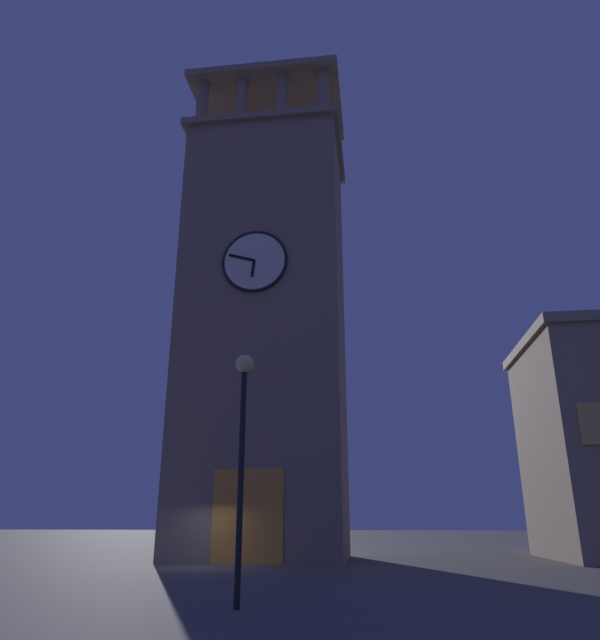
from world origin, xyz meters
name	(u,v)px	position (x,y,z in m)	size (l,w,h in m)	color
ground_plane	(197,567)	(0.00, 0.00, 0.00)	(200.00, 200.00, 0.00)	#56544F
clocktower	(266,323)	(-1.63, -5.22, 12.13)	(8.94, 7.35, 29.66)	gray
street_lamp	(243,427)	(-4.30, 11.25, 3.84)	(0.44, 0.44, 5.56)	black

